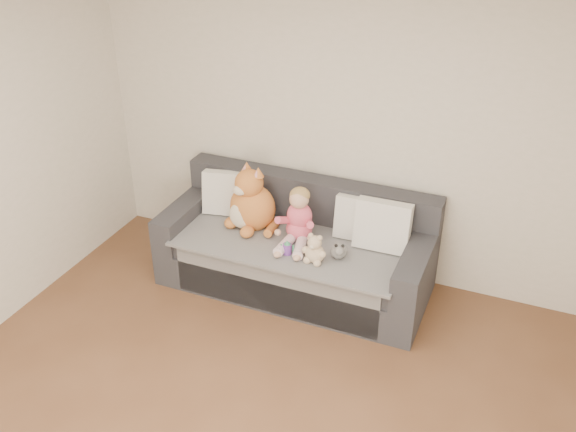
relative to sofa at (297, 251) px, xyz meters
The scene contains 10 objects.
room_shell 1.94m from the sofa, 78.47° to the right, with size 5.00×5.00×5.00m.
sofa is the anchor object (origin of this frame).
cushion_left 0.79m from the sofa, behind, with size 0.44×0.27×0.39m.
cushion_right_back 0.60m from the sofa, 17.89° to the left, with size 0.39×0.18×0.37m.
cushion_right_front 0.78m from the sofa, ahead, with size 0.44×0.20×0.41m.
toddler 0.36m from the sofa, 62.87° to the right, with size 0.32×0.47×0.46m.
plush_cat 0.55m from the sofa, behind, with size 0.45×0.41×0.59m.
teddy_bear 0.49m from the sofa, 49.56° to the right, with size 0.20×0.15×0.25m.
plush_cow 0.52m from the sofa, 24.05° to the right, with size 0.13×0.19×0.15m.
sippy_cup 0.38m from the sofa, 82.60° to the right, with size 0.11×0.08×0.12m.
Camera 1 is at (1.32, -2.10, 3.21)m, focal length 40.00 mm.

